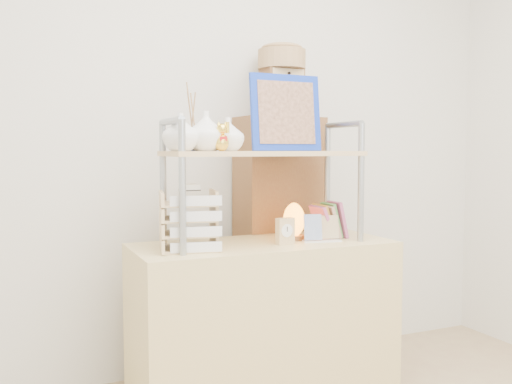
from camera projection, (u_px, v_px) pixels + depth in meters
desk at (263, 322)px, 2.65m from camera, size 1.20×0.50×0.75m
cabinet at (279, 243)px, 3.08m from camera, size 0.46×0.26×1.35m
hutch at (244, 146)px, 2.57m from camera, size 0.92×0.34×0.79m
letter_tray at (189, 224)px, 2.42m from camera, size 0.27×0.26×0.28m
salt_lamp at (294, 221)px, 2.71m from camera, size 0.12×0.11×0.18m
desk_clock at (285, 231)px, 2.58m from camera, size 0.09×0.05×0.12m
postcard_stand at (321, 234)px, 2.66m from camera, size 0.19×0.09×0.13m
drawer_chest at (282, 93)px, 3.00m from camera, size 0.20×0.16×0.25m
woven_basket at (282, 60)px, 2.99m from camera, size 0.25×0.25×0.10m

